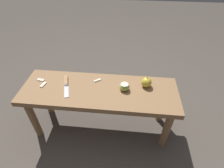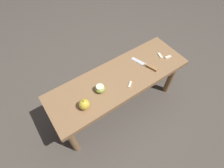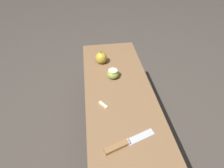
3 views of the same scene
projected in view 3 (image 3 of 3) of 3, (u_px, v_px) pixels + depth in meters
The scene contains 6 objects.
ground_plane at pixel (119, 142), 1.24m from camera, with size 8.00×8.00×0.00m, color #4C443D.
wooden_bench at pixel (121, 107), 0.98m from camera, with size 1.16×0.38×0.45m.
knife at pixel (123, 144), 0.74m from camera, with size 0.10×0.23×0.02m.
apple_whole at pixel (101, 58), 1.15m from camera, with size 0.08×0.08×0.09m.
apple_cut at pixel (113, 74), 1.05m from camera, with size 0.07×0.07×0.05m.
apple_slice_near_knife at pixel (103, 105), 0.90m from camera, with size 0.06×0.05×0.01m.
Camera 3 is at (-0.61, 0.14, 1.15)m, focal length 28.00 mm.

